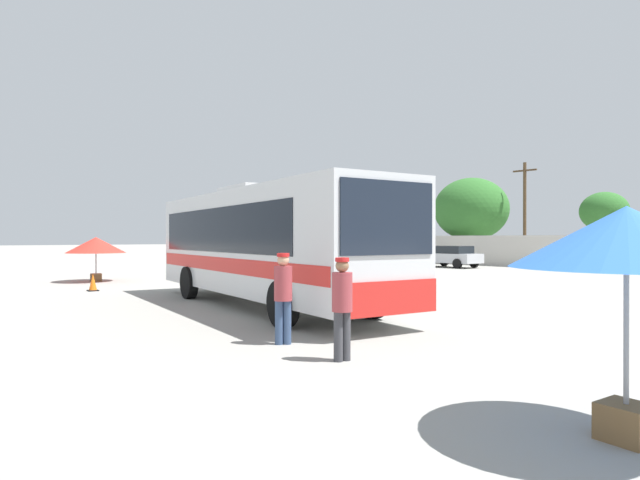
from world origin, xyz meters
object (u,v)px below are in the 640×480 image
object	(u,v)px
parked_car_leftmost_silver	(383,253)
utility_pole_far	(525,211)
roadside_tree_midleft	(604,212)
traffic_cone_on_apron	(93,283)
attendant_by_bus_door	(283,292)
coach_bus_silver_red	(263,241)
vendor_umbrella_secondary_red	(96,245)
passenger_waiting_on_apron	(342,302)
vendor_umbrella_near_gate_blue	(626,241)
roadside_tree_left	(471,209)
parked_car_second_silver	(451,256)

from	to	relation	value
parked_car_leftmost_silver	utility_pole_far	world-z (taller)	utility_pole_far
utility_pole_far	roadside_tree_midleft	bearing A→B (deg)	33.86
roadside_tree_midleft	traffic_cone_on_apron	size ratio (longest dim) A/B	8.22
attendant_by_bus_door	utility_pole_far	bearing A→B (deg)	112.89
coach_bus_silver_red	vendor_umbrella_secondary_red	bearing A→B (deg)	-174.30
coach_bus_silver_red	passenger_waiting_on_apron	xyz separation A→B (m)	(6.61, -2.72, -0.94)
vendor_umbrella_near_gate_blue	roadside_tree_midleft	xyz separation A→B (m)	(-14.56, 33.88, 1.91)
attendant_by_bus_door	traffic_cone_on_apron	size ratio (longest dim) A/B	2.64
vendor_umbrella_secondary_red	utility_pole_far	xyz separation A→B (m)	(3.94, 29.36, 2.34)
passenger_waiting_on_apron	vendor_umbrella_secondary_red	distance (m)	18.73
parked_car_leftmost_silver	utility_pole_far	xyz separation A→B (m)	(7.64, 7.11, 3.18)
coach_bus_silver_red	roadside_tree_left	bearing A→B (deg)	114.10
utility_pole_far	roadside_tree_left	world-z (taller)	utility_pole_far
attendant_by_bus_door	utility_pole_far	size ratio (longest dim) A/B	0.22
coach_bus_silver_red	utility_pole_far	distance (m)	29.37
coach_bus_silver_red	traffic_cone_on_apron	xyz separation A→B (m)	(-7.61, -2.57, -1.57)
vendor_umbrella_secondary_red	traffic_cone_on_apron	distance (m)	4.83
vendor_umbrella_near_gate_blue	vendor_umbrella_secondary_red	bearing A→B (deg)	176.07
roadside_tree_left	vendor_umbrella_near_gate_blue	bearing A→B (deg)	-52.56
vendor_umbrella_near_gate_blue	parked_car_leftmost_silver	distance (m)	35.73
coach_bus_silver_red	parked_car_leftmost_silver	xyz separation A→B (m)	(-15.75, 21.05, -1.09)
parked_car_leftmost_silver	traffic_cone_on_apron	bearing A→B (deg)	-70.98
parked_car_second_silver	roadside_tree_midleft	size ratio (longest dim) A/B	0.77
roadside_tree_midleft	passenger_waiting_on_apron	bearing A→B (deg)	-73.03
parked_car_leftmost_silver	vendor_umbrella_near_gate_blue	bearing A→B (deg)	-41.85
parked_car_leftmost_silver	roadside_tree_midleft	xyz separation A→B (m)	(12.04, 10.05, 3.06)
passenger_waiting_on_apron	traffic_cone_on_apron	size ratio (longest dim) A/B	2.58
coach_bus_silver_red	vendor_umbrella_near_gate_blue	size ratio (longest dim) A/B	5.04
passenger_waiting_on_apron	parked_car_leftmost_silver	size ratio (longest dim) A/B	0.40
vendor_umbrella_secondary_red	parked_car_leftmost_silver	bearing A→B (deg)	99.45
coach_bus_silver_red	utility_pole_far	bearing A→B (deg)	106.06
utility_pole_far	vendor_umbrella_secondary_red	bearing A→B (deg)	-97.64
vendor_umbrella_secondary_red	roadside_tree_left	distance (m)	28.73
coach_bus_silver_red	vendor_umbrella_near_gate_blue	bearing A→B (deg)	-14.36
parked_car_second_silver	roadside_tree_left	xyz separation A→B (m)	(-3.04, 6.53, 3.50)
vendor_umbrella_secondary_red	utility_pole_far	distance (m)	29.71
parked_car_leftmost_silver	roadside_tree_left	world-z (taller)	roadside_tree_left
parked_car_leftmost_silver	roadside_tree_midleft	distance (m)	15.98
utility_pole_far	roadside_tree_left	distance (m)	4.23
attendant_by_bus_door	parked_car_leftmost_silver	distance (m)	31.49
roadside_tree_midleft	roadside_tree_left	bearing A→B (deg)	-156.62
coach_bus_silver_red	parked_car_second_silver	distance (m)	22.85
traffic_cone_on_apron	parked_car_second_silver	bearing A→B (deg)	93.93
vendor_umbrella_near_gate_blue	utility_pole_far	xyz separation A→B (m)	(-18.95, 30.93, 2.04)
attendant_by_bus_door	vendor_umbrella_secondary_red	distance (m)	17.05
vendor_umbrella_secondary_red	parked_car_second_silver	distance (m)	22.27
passenger_waiting_on_apron	vendor_umbrella_secondary_red	xyz separation A→B (m)	(-18.65, 1.52, 0.69)
vendor_umbrella_secondary_red	parked_car_second_silver	size ratio (longest dim) A/B	0.64
vendor_umbrella_near_gate_blue	parked_car_second_silver	distance (m)	31.04
coach_bus_silver_red	roadside_tree_midleft	distance (m)	31.39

